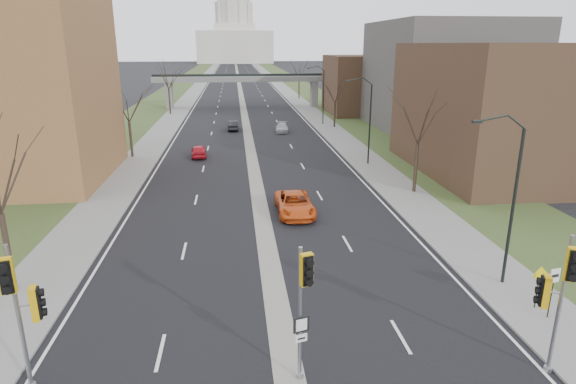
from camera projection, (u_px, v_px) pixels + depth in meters
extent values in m
plane|color=black|center=(289.00, 376.00, 18.00)|extent=(700.00, 700.00, 0.00)
cube|color=black|center=(239.00, 81.00, 160.48)|extent=(20.00, 600.00, 0.01)
cube|color=gray|center=(239.00, 81.00, 160.48)|extent=(1.20, 600.00, 0.02)
cube|color=gray|center=(275.00, 81.00, 161.72)|extent=(4.00, 600.00, 0.12)
cube|color=gray|center=(202.00, 81.00, 159.20)|extent=(4.00, 600.00, 0.12)
cube|color=#2E4721|center=(292.00, 81.00, 162.36)|extent=(8.00, 600.00, 0.10)
cube|color=#2E4721|center=(184.00, 82.00, 158.57)|extent=(8.00, 600.00, 0.10)
cube|color=#4E3824|center=(508.00, 109.00, 45.35)|extent=(16.00, 20.00, 12.00)
cube|color=#504E49|center=(444.00, 77.00, 68.13)|extent=(18.00, 22.00, 15.00)
cube|color=#4E3824|center=(368.00, 85.00, 85.33)|extent=(14.00, 14.00, 10.00)
cube|color=slate|center=(169.00, 96.00, 91.78)|extent=(1.20, 2.50, 5.00)
cube|color=slate|center=(314.00, 94.00, 94.72)|extent=(1.20, 2.50, 5.00)
cube|color=slate|center=(242.00, 79.00, 92.37)|extent=(34.00, 3.00, 1.00)
cube|color=black|center=(242.00, 75.00, 92.16)|extent=(34.00, 0.15, 0.50)
cube|color=silver|center=(235.00, 47.00, 319.01)|extent=(48.00, 42.00, 20.00)
cube|color=silver|center=(234.00, 28.00, 315.47)|extent=(26.00, 26.00, 5.00)
cylinder|color=silver|center=(234.00, 13.00, 312.82)|extent=(22.00, 22.00, 14.00)
cylinder|color=black|center=(513.00, 209.00, 23.73)|extent=(0.16, 0.16, 8.00)
cube|color=black|center=(479.00, 122.00, 22.20)|extent=(0.45, 0.18, 0.14)
cylinder|color=black|center=(370.00, 125.00, 48.42)|extent=(0.16, 0.16, 8.00)
cube|color=black|center=(349.00, 81.00, 46.90)|extent=(0.45, 0.18, 0.14)
cylinder|color=black|center=(323.00, 98.00, 73.12)|extent=(0.16, 0.16, 8.00)
cube|color=black|center=(309.00, 68.00, 71.60)|extent=(0.45, 0.18, 0.14)
cylinder|color=#382B21|center=(8.00, 252.00, 23.61)|extent=(0.28, 0.28, 4.00)
cylinder|color=#382B21|center=(131.00, 140.00, 52.14)|extent=(0.28, 0.28, 3.75)
cylinder|color=#382B21|center=(170.00, 102.00, 84.36)|extent=(0.28, 0.28, 4.25)
cylinder|color=#382B21|center=(416.00, 168.00, 39.64)|extent=(0.28, 0.28, 4.00)
cylinder|color=#382B21|center=(335.00, 115.00, 71.06)|extent=(0.28, 0.28, 3.50)
cylinder|color=#382B21|center=(299.00, 89.00, 108.94)|extent=(0.28, 0.28, 4.25)
cylinder|color=gray|center=(19.00, 320.00, 16.52)|extent=(0.15, 0.15, 5.64)
cube|color=#CB9B0B|center=(7.00, 276.00, 15.46)|extent=(0.54, 0.53, 1.25)
cube|color=#CB9B0B|center=(35.00, 304.00, 16.54)|extent=(0.53, 0.54, 1.25)
cylinder|color=gray|center=(300.00, 315.00, 17.15)|extent=(0.14, 0.14, 5.29)
cylinder|color=gray|center=(300.00, 375.00, 17.90)|extent=(0.28, 0.28, 0.20)
cube|color=#CB9B0B|center=(306.00, 270.00, 16.10)|extent=(0.52, 0.51, 1.17)
cube|color=black|center=(300.00, 323.00, 17.24)|extent=(0.60, 0.20, 0.61)
cube|color=silver|center=(300.00, 336.00, 17.41)|extent=(0.45, 0.16, 0.30)
cylinder|color=gray|center=(559.00, 306.00, 17.45)|extent=(0.15, 0.15, 5.58)
cylinder|color=gray|center=(548.00, 369.00, 18.24)|extent=(0.30, 0.30, 0.21)
cube|color=#CB9B0B|center=(573.00, 264.00, 16.39)|extent=(0.58, 0.57, 1.23)
cube|color=#CB9B0B|center=(546.00, 291.00, 17.43)|extent=(0.57, 0.58, 1.23)
cylinder|color=black|center=(551.00, 297.00, 21.38)|extent=(0.06, 0.06, 2.08)
cube|color=silver|center=(555.00, 275.00, 21.07)|extent=(0.52, 0.13, 0.66)
cylinder|color=black|center=(537.00, 291.00, 22.24)|extent=(0.06, 0.06, 1.70)
cube|color=yellow|center=(540.00, 274.00, 21.99)|extent=(0.82, 0.16, 0.83)
imported|color=red|center=(199.00, 151.00, 52.80)|extent=(1.93, 4.12, 1.36)
imported|color=black|center=(233.00, 125.00, 69.30)|extent=(1.46, 4.14, 1.36)
imported|color=#D24F16|center=(295.00, 204.00, 35.03)|extent=(2.62, 5.56, 1.54)
imported|color=#A4A4AB|center=(282.00, 128.00, 67.90)|extent=(2.14, 4.40, 1.23)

